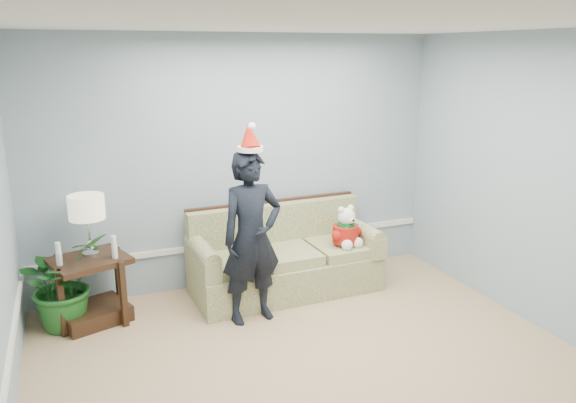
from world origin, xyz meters
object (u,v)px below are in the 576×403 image
(houseplant, at_px, (62,283))
(man, at_px, (252,238))
(table_lamp, at_px, (87,210))
(sofa, at_px, (283,261))
(teddy_bear, at_px, (346,231))
(side_table, at_px, (92,297))

(houseplant, distance_m, man, 1.81)
(table_lamp, xyz_separation_m, houseplant, (-0.28, -0.06, -0.66))
(sofa, height_order, table_lamp, table_lamp)
(table_lamp, height_order, man, man)
(man, xyz_separation_m, teddy_bear, (1.16, 0.33, -0.18))
(table_lamp, bearing_deg, man, -22.62)
(houseplant, bearing_deg, sofa, 0.34)
(man, height_order, teddy_bear, man)
(houseplant, distance_m, teddy_bear, 2.87)
(table_lamp, xyz_separation_m, man, (1.41, -0.59, -0.27))
(table_lamp, height_order, houseplant, table_lamp)
(teddy_bear, bearing_deg, table_lamp, 162.44)
(houseplant, bearing_deg, table_lamp, 12.61)
(man, relative_size, teddy_bear, 3.63)
(table_lamp, bearing_deg, teddy_bear, -5.81)
(side_table, distance_m, table_lamp, 0.84)
(sofa, relative_size, table_lamp, 3.40)
(side_table, xyz_separation_m, houseplant, (-0.25, 0.01, 0.18))
(sofa, xyz_separation_m, man, (-0.53, -0.54, 0.50))
(houseplant, relative_size, man, 0.52)
(table_lamp, distance_m, teddy_bear, 2.63)
(side_table, xyz_separation_m, table_lamp, (0.03, 0.07, 0.84))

